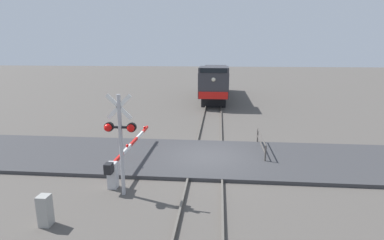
# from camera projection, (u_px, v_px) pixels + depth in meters

# --- Properties ---
(ground_plane) EXTENTS (160.00, 160.00, 0.00)m
(ground_plane) POSITION_uv_depth(u_px,v_px,m) (207.00, 159.00, 15.09)
(ground_plane) COLOR #514C47
(rail_track_left) EXTENTS (0.08, 80.00, 0.15)m
(rail_track_left) POSITION_uv_depth(u_px,v_px,m) (193.00, 157.00, 15.13)
(rail_track_left) COLOR #59544C
(rail_track_left) RESTS_ON ground_plane
(rail_track_right) EXTENTS (0.08, 80.00, 0.15)m
(rail_track_right) POSITION_uv_depth(u_px,v_px,m) (222.00, 158.00, 15.01)
(rail_track_right) COLOR #59544C
(rail_track_right) RESTS_ON ground_plane
(road_surface) EXTENTS (36.00, 5.32, 0.16)m
(road_surface) POSITION_uv_depth(u_px,v_px,m) (207.00, 158.00, 15.07)
(road_surface) COLOR #38383A
(road_surface) RESTS_ON ground_plane
(locomotive) EXTENTS (2.73, 14.52, 3.79)m
(locomotive) POSITION_uv_depth(u_px,v_px,m) (215.00, 81.00, 33.00)
(locomotive) COLOR black
(locomotive) RESTS_ON ground_plane
(crossing_signal) EXTENTS (1.18, 0.33, 3.88)m
(crossing_signal) POSITION_uv_depth(u_px,v_px,m) (120.00, 134.00, 10.88)
(crossing_signal) COLOR #ADADB2
(crossing_signal) RESTS_ON ground_plane
(crossing_gate) EXTENTS (0.36, 6.46, 1.18)m
(crossing_gate) POSITION_uv_depth(u_px,v_px,m) (120.00, 162.00, 12.74)
(crossing_gate) COLOR silver
(crossing_gate) RESTS_ON ground_plane
(utility_cabinet) EXTENTS (0.35, 0.37, 1.01)m
(utility_cabinet) POSITION_uv_depth(u_px,v_px,m) (45.00, 210.00, 9.35)
(utility_cabinet) COLOR #999993
(utility_cabinet) RESTS_ON ground_plane
(guard_railing) EXTENTS (0.08, 3.16, 0.95)m
(guard_railing) POSITION_uv_depth(u_px,v_px,m) (261.00, 142.00, 15.80)
(guard_railing) COLOR #4C4742
(guard_railing) RESTS_ON ground_plane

